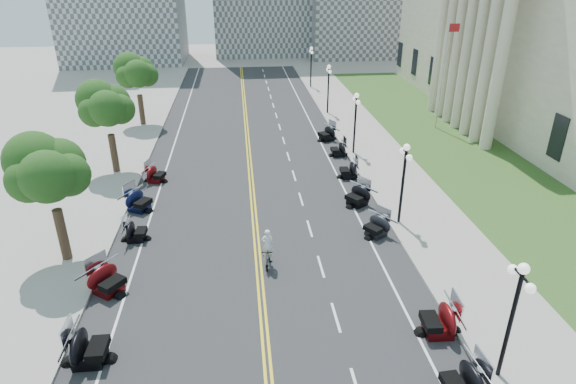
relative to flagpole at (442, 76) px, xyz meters
name	(u,v)px	position (x,y,z in m)	size (l,w,h in m)	color
ground	(259,270)	(-18.00, -22.00, -5.00)	(160.00, 160.00, 0.00)	gray
road	(252,189)	(-18.00, -12.00, -5.00)	(16.00, 90.00, 0.01)	#333335
centerline_yellow_a	(250,189)	(-18.12, -12.00, -4.99)	(0.12, 90.00, 0.00)	yellow
centerline_yellow_b	(254,189)	(-17.88, -12.00, -4.99)	(0.12, 90.00, 0.00)	yellow
edge_line_north	(342,185)	(-11.60, -12.00, -4.99)	(0.12, 90.00, 0.00)	white
edge_line_south	(159,193)	(-24.40, -12.00, -4.99)	(0.12, 90.00, 0.00)	white
lane_dash_5	(336,317)	(-14.80, -26.00, -4.99)	(0.12, 2.00, 0.00)	white
lane_dash_6	(321,266)	(-14.80, -22.00, -4.99)	(0.12, 2.00, 0.00)	white
lane_dash_7	(310,228)	(-14.80, -18.00, -4.99)	(0.12, 2.00, 0.00)	white
lane_dash_8	(301,199)	(-14.80, -14.00, -4.99)	(0.12, 2.00, 0.00)	white
lane_dash_9	(294,176)	(-14.80, -10.00, -4.99)	(0.12, 2.00, 0.00)	white
lane_dash_10	(288,156)	(-14.80, -6.00, -4.99)	(0.12, 2.00, 0.00)	white
lane_dash_11	(284,140)	(-14.80, -2.00, -4.99)	(0.12, 2.00, 0.00)	white
lane_dash_12	(280,127)	(-14.80, 2.00, -4.99)	(0.12, 2.00, 0.00)	white
lane_dash_13	(276,115)	(-14.80, 6.00, -4.99)	(0.12, 2.00, 0.00)	white
lane_dash_14	(273,105)	(-14.80, 10.00, -4.99)	(0.12, 2.00, 0.00)	white
lane_dash_15	(271,97)	(-14.80, 14.00, -4.99)	(0.12, 2.00, 0.00)	white
lane_dash_16	(268,89)	(-14.80, 18.00, -4.99)	(0.12, 2.00, 0.00)	white
lane_dash_17	(266,82)	(-14.80, 22.00, -4.99)	(0.12, 2.00, 0.00)	white
lane_dash_18	(265,76)	(-14.80, 26.00, -4.99)	(0.12, 2.00, 0.00)	white
lane_dash_19	(263,70)	(-14.80, 30.00, -4.99)	(0.12, 2.00, 0.00)	white
sidewalk_north	(398,181)	(-7.50, -12.00, -4.92)	(5.00, 90.00, 0.15)	#9E9991
sidewalk_south	(97,195)	(-28.50, -12.00, -4.92)	(5.00, 90.00, 0.15)	#9E9991
lawn	(447,142)	(-0.50, -4.00, -4.95)	(9.00, 60.00, 0.10)	#356023
street_lamp_1	(510,323)	(-9.40, -30.00, -2.40)	(0.50, 1.20, 4.90)	black
street_lamp_2	(403,185)	(-9.40, -18.00, -2.40)	(0.50, 1.20, 4.90)	black
street_lamp_3	(355,124)	(-9.40, -6.00, -2.40)	(0.50, 1.20, 4.90)	black
street_lamp_4	(328,89)	(-9.40, 6.00, -2.40)	(0.50, 1.20, 4.90)	black
street_lamp_5	(311,67)	(-9.40, 18.00, -2.40)	(0.50, 1.20, 4.90)	black
flagpole	(442,76)	(0.00, 0.00, 0.00)	(1.10, 0.20, 10.00)	silver
tree_2	(49,178)	(-28.00, -20.00, -0.25)	(4.80, 4.80, 9.20)	#235619
tree_3	(107,111)	(-28.00, -8.00, -0.25)	(4.80, 4.80, 9.20)	#235619
tree_4	(137,76)	(-28.00, 4.00, -0.25)	(4.80, 4.80, 9.20)	#235619
motorcycle_n_3	(464,382)	(-11.16, -30.74, -4.26)	(2.12, 2.12, 1.49)	black
motorcycle_n_4	(439,319)	(-10.72, -27.43, -4.24)	(2.18, 2.18, 1.52)	#590A0C
motorcycle_n_6	(377,225)	(-11.12, -19.18, -4.33)	(1.90, 1.90, 1.33)	black
motorcycle_n_7	(358,195)	(-11.28, -15.21, -4.29)	(2.04, 2.04, 1.42)	black
motorcycle_n_8	(349,169)	(-10.86, -10.77, -4.32)	(1.94, 1.94, 1.35)	black
motorcycle_n_9	(338,148)	(-10.71, -6.26, -4.36)	(1.83, 1.83, 1.28)	black
motorcycle_n_10	(327,133)	(-10.98, -2.35, -4.29)	(2.02, 2.02, 1.42)	black
motorcycle_s_4	(88,346)	(-24.89, -27.56, -4.22)	(2.24, 2.24, 1.57)	black
motorcycle_s_5	(107,279)	(-25.20, -23.05, -4.25)	(2.16, 2.16, 1.51)	#590A0C
motorcycle_s_6	(136,230)	(-24.75, -18.26, -4.37)	(1.80, 1.80, 1.26)	black
motorcycle_s_7	(138,200)	(-25.22, -14.50, -4.27)	(2.08, 2.08, 1.46)	black
motorcycle_s_8	(156,173)	(-24.80, -10.05, -4.35)	(1.87, 1.87, 1.31)	#590A0C
bicycle	(268,256)	(-17.52, -21.60, -4.44)	(0.52, 1.86, 1.12)	#A51414
cyclist_rider	(267,232)	(-17.52, -21.60, -3.00)	(0.65, 0.42, 1.77)	white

